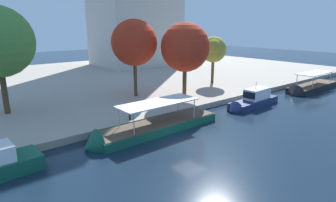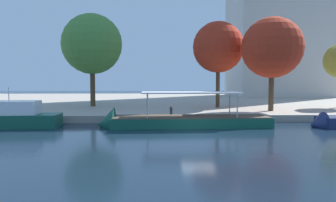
% 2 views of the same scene
% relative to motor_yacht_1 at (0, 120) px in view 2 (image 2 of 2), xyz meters
% --- Properties ---
extents(ground_plane, '(220.00, 220.00, 0.00)m').
position_rel_motor_yacht_1_xyz_m(ground_plane, '(16.80, -4.45, -0.67)').
color(ground_plane, '#142333').
extents(dock_promenade, '(120.00, 55.00, 0.71)m').
position_rel_motor_yacht_1_xyz_m(dock_promenade, '(16.80, 29.90, -0.31)').
color(dock_promenade, '#A39989').
rests_on(dock_promenade, ground_plane).
extents(motor_yacht_1, '(10.01, 3.28, 4.41)m').
position_rel_motor_yacht_1_xyz_m(motor_yacht_1, '(0.00, 0.00, 0.00)').
color(motor_yacht_1, '#14513D').
rests_on(motor_yacht_1, ground_plane).
extents(tour_boat_2, '(15.17, 3.51, 4.34)m').
position_rel_motor_yacht_1_xyz_m(tour_boat_2, '(15.45, 0.03, -0.29)').
color(tour_boat_2, '#14513D').
rests_on(tour_boat_2, ground_plane).
extents(mooring_bollard_0, '(0.30, 0.30, 0.72)m').
position_rel_motor_yacht_1_xyz_m(mooring_bollard_0, '(-1.52, 3.11, 0.42)').
color(mooring_bollard_0, '#2D2D33').
rests_on(mooring_bollard_0, dock_promenade).
extents(mooring_bollard_1, '(0.30, 0.30, 0.83)m').
position_rel_motor_yacht_1_xyz_m(mooring_bollard_1, '(15.09, 3.05, 0.49)').
color(mooring_bollard_1, '#2D2D33').
rests_on(mooring_bollard_1, dock_promenade).
extents(tree_0, '(6.75, 6.95, 10.41)m').
position_rel_motor_yacht_1_xyz_m(tree_0, '(26.75, 7.12, 7.21)').
color(tree_0, '#4C3823').
rests_on(tree_0, dock_promenade).
extents(tree_2, '(6.43, 6.43, 10.82)m').
position_rel_motor_yacht_1_xyz_m(tree_2, '(21.46, 11.80, 7.81)').
color(tree_2, '#4C3823').
rests_on(tree_2, dock_promenade).
extents(tree_3, '(7.87, 8.21, 12.11)m').
position_rel_motor_yacht_1_xyz_m(tree_3, '(5.22, 14.47, 8.00)').
color(tree_3, '#4C3823').
rests_on(tree_3, dock_promenade).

